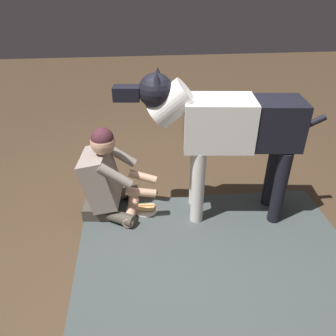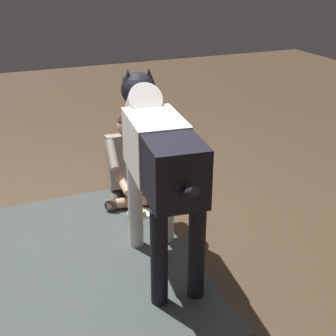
% 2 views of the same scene
% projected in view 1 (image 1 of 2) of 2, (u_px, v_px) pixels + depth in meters
% --- Properties ---
extents(ground_plane, '(13.15, 13.15, 0.00)m').
position_uv_depth(ground_plane, '(179.00, 225.00, 2.96)').
color(ground_plane, '#4A3725').
extents(area_rug, '(2.21, 1.55, 0.01)m').
position_uv_depth(area_rug, '(216.00, 253.00, 2.66)').
color(area_rug, '#404848').
rests_on(area_rug, ground).
extents(person_sitting_on_floor, '(0.70, 0.57, 0.85)m').
position_uv_depth(person_sitting_on_floor, '(107.00, 180.00, 2.95)').
color(person_sitting_on_floor, '#4B453B').
rests_on(person_sitting_on_floor, ground).
extents(large_dog, '(1.68, 0.45, 1.32)m').
position_uv_depth(large_dog, '(226.00, 128.00, 2.68)').
color(large_dog, white).
rests_on(large_dog, ground).
extents(hot_dog_on_plate, '(0.22, 0.22, 0.06)m').
position_uv_depth(hot_dog_on_plate, '(146.00, 208.00, 3.12)').
color(hot_dog_on_plate, white).
rests_on(hot_dog_on_plate, ground).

